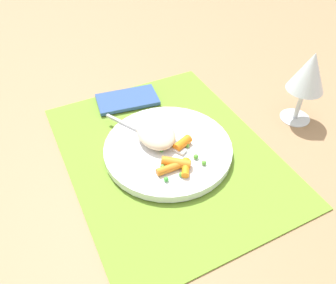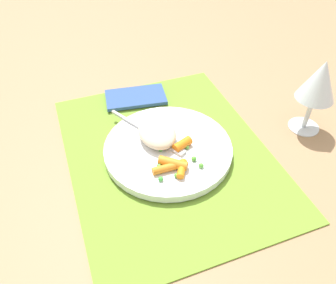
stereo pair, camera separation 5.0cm
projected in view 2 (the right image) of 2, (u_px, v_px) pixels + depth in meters
ground_plane at (168, 154)px, 0.66m from camera, size 2.40×2.40×0.00m
placemat at (168, 153)px, 0.66m from camera, size 0.48×0.38×0.01m
plate at (168, 149)px, 0.65m from camera, size 0.25×0.25×0.02m
rice_mound at (157, 132)px, 0.65m from camera, size 0.09×0.07×0.03m
carrot_portion at (176, 160)px, 0.61m from camera, size 0.09×0.09×0.02m
pea_scatter at (177, 159)px, 0.62m from camera, size 0.09×0.09×0.01m
fork at (153, 136)px, 0.66m from camera, size 0.18×0.10×0.01m
wine_glass at (319, 82)px, 0.64m from camera, size 0.08×0.08×0.16m
napkin at (136, 97)px, 0.78m from camera, size 0.10×0.15×0.01m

